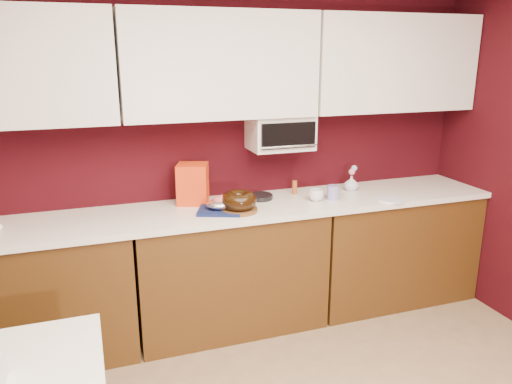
{
  "coord_description": "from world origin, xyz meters",
  "views": [
    {
      "loc": [
        -0.89,
        -1.23,
        1.94
      ],
      "look_at": [
        0.17,
        1.84,
        1.02
      ],
      "focal_mm": 35.0,
      "sensor_mm": 36.0,
      "label": 1
    }
  ],
  "objects": [
    {
      "name": "wall_back",
      "position": [
        0.0,
        2.25,
        1.25
      ],
      "size": [
        4.0,
        0.02,
        2.5
      ],
      "primitive_type": "cube",
      "color": "#33070C",
      "rests_on": "floor"
    },
    {
      "name": "base_cabinet_left",
      "position": [
        -1.33,
        1.94,
        0.43
      ],
      "size": [
        1.31,
        0.58,
        0.86
      ],
      "primitive_type": "cube",
      "color": "#492C0E",
      "rests_on": "floor"
    },
    {
      "name": "base_cabinet_center",
      "position": [
        0.0,
        1.94,
        0.43
      ],
      "size": [
        1.31,
        0.58,
        0.86
      ],
      "primitive_type": "cube",
      "color": "#492C0E",
      "rests_on": "floor"
    },
    {
      "name": "base_cabinet_right",
      "position": [
        1.33,
        1.94,
        0.43
      ],
      "size": [
        1.31,
        0.58,
        0.86
      ],
      "primitive_type": "cube",
      "color": "#492C0E",
      "rests_on": "floor"
    },
    {
      "name": "countertop",
      "position": [
        0.0,
        1.94,
        0.88
      ],
      "size": [
        4.0,
        0.62,
        0.04
      ],
      "primitive_type": "cube",
      "color": "white",
      "rests_on": "base_cabinet_center"
    },
    {
      "name": "upper_cabinet_center",
      "position": [
        0.0,
        2.08,
        1.85
      ],
      "size": [
        1.31,
        0.33,
        0.7
      ],
      "primitive_type": "cube",
      "color": "white",
      "rests_on": "wall_back"
    },
    {
      "name": "upper_cabinet_right",
      "position": [
        1.33,
        2.08,
        1.85
      ],
      "size": [
        1.31,
        0.33,
        0.7
      ],
      "primitive_type": "cube",
      "color": "white",
      "rests_on": "wall_back"
    },
    {
      "name": "toaster_oven",
      "position": [
        0.45,
        2.1,
        1.38
      ],
      "size": [
        0.45,
        0.3,
        0.25
      ],
      "primitive_type": "cube",
      "color": "white",
      "rests_on": "upper_cabinet_center"
    },
    {
      "name": "toaster_oven_door",
      "position": [
        0.45,
        1.94,
        1.38
      ],
      "size": [
        0.4,
        0.02,
        0.18
      ],
      "primitive_type": "cube",
      "color": "black",
      "rests_on": "toaster_oven"
    },
    {
      "name": "toaster_oven_handle",
      "position": [
        0.45,
        1.93,
        1.3
      ],
      "size": [
        0.42,
        0.02,
        0.02
      ],
      "primitive_type": "cylinder",
      "rotation": [
        0.0,
        1.57,
        0.0
      ],
      "color": "silver",
      "rests_on": "toaster_oven"
    },
    {
      "name": "cake_base",
      "position": [
        0.05,
        1.82,
        0.91
      ],
      "size": [
        0.26,
        0.26,
        0.02
      ],
      "primitive_type": "cylinder",
      "rotation": [
        0.0,
        0.0,
        0.04
      ],
      "color": "brown",
      "rests_on": "countertop"
    },
    {
      "name": "bundt_cake",
      "position": [
        0.05,
        1.82,
        0.98
      ],
      "size": [
        0.3,
        0.3,
        0.1
      ],
      "primitive_type": "torus",
      "rotation": [
        0.0,
        0.0,
        -0.33
      ],
      "color": "black",
      "rests_on": "cake_base"
    },
    {
      "name": "navy_towel",
      "position": [
        -0.07,
        1.86,
        0.91
      ],
      "size": [
        0.36,
        0.33,
        0.02
      ],
      "primitive_type": "cube",
      "rotation": [
        0.0,
        0.0,
        -0.38
      ],
      "color": "#131D49",
      "rests_on": "countertop"
    },
    {
      "name": "foil_ham_nest",
      "position": [
        -0.07,
        1.86,
        0.96
      ],
      "size": [
        0.23,
        0.21,
        0.07
      ],
      "primitive_type": "ellipsoid",
      "rotation": [
        0.0,
        0.0,
        -0.36
      ],
      "color": "white",
      "rests_on": "navy_towel"
    },
    {
      "name": "roasted_ham",
      "position": [
        -0.07,
        1.86,
        0.98
      ],
      "size": [
        0.13,
        0.12,
        0.07
      ],
      "primitive_type": "ellipsoid",
      "rotation": [
        0.0,
        0.0,
        0.33
      ],
      "color": "#BE5F56",
      "rests_on": "foil_ham_nest"
    },
    {
      "name": "pandoro_box",
      "position": [
        -0.2,
        2.11,
        1.04
      ],
      "size": [
        0.26,
        0.25,
        0.28
      ],
      "primitive_type": "cube",
      "rotation": [
        0.0,
        0.0,
        -0.35
      ],
      "color": "red",
      "rests_on": "countertop"
    },
    {
      "name": "dark_pan",
      "position": [
        0.28,
        2.06,
        0.92
      ],
      "size": [
        0.21,
        0.21,
        0.03
      ],
      "primitive_type": "cylinder",
      "rotation": [
        0.0,
        0.0,
        0.15
      ],
      "color": "black",
      "rests_on": "countertop"
    },
    {
      "name": "coffee_mug",
      "position": [
        0.64,
        1.88,
        0.95
      ],
      "size": [
        0.13,
        0.13,
        0.1
      ],
      "primitive_type": "imported",
      "rotation": [
        0.0,
        0.0,
        0.62
      ],
      "color": "silver",
      "rests_on": "countertop"
    },
    {
      "name": "blue_jar",
      "position": [
        0.78,
        1.87,
        0.95
      ],
      "size": [
        0.1,
        0.1,
        0.1
      ],
      "primitive_type": "cylinder",
      "rotation": [
        0.0,
        0.0,
        0.15
      ],
      "color": "navy",
      "rests_on": "countertop"
    },
    {
      "name": "flower_vase",
      "position": [
        1.02,
        2.04,
        0.97
      ],
      "size": [
        0.11,
        0.11,
        0.13
      ],
      "primitive_type": "imported",
      "rotation": [
        0.0,
        0.0,
        0.36
      ],
      "color": "silver",
      "rests_on": "countertop"
    },
    {
      "name": "flower_pink",
      "position": [
        1.02,
        2.04,
        1.05
      ],
      "size": [
        0.05,
        0.05,
        0.05
      ],
      "primitive_type": "sphere",
      "color": "pink",
      "rests_on": "flower_vase"
    },
    {
      "name": "flower_blue",
      "position": [
        1.05,
        2.06,
        1.07
      ],
      "size": [
        0.05,
        0.05,
        0.05
      ],
      "primitive_type": "sphere",
      "color": "#8AB9DE",
      "rests_on": "flower_vase"
    },
    {
      "name": "china_plate",
      "position": [
        1.17,
        1.72,
        0.91
      ],
      "size": [
        0.23,
        0.23,
        0.01
      ],
      "primitive_type": "cylinder",
      "rotation": [
        0.0,
        0.0,
        0.17
      ],
      "color": "white",
      "rests_on": "countertop"
    },
    {
      "name": "amber_bottle",
      "position": [
        0.57,
        2.09,
        0.95
      ],
      "size": [
        0.04,
        0.04,
        0.11
      ],
      "primitive_type": "cylinder",
      "rotation": [
        0.0,
        0.0,
        0.04
      ],
      "color": "brown",
      "rests_on": "countertop"
    }
  ]
}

